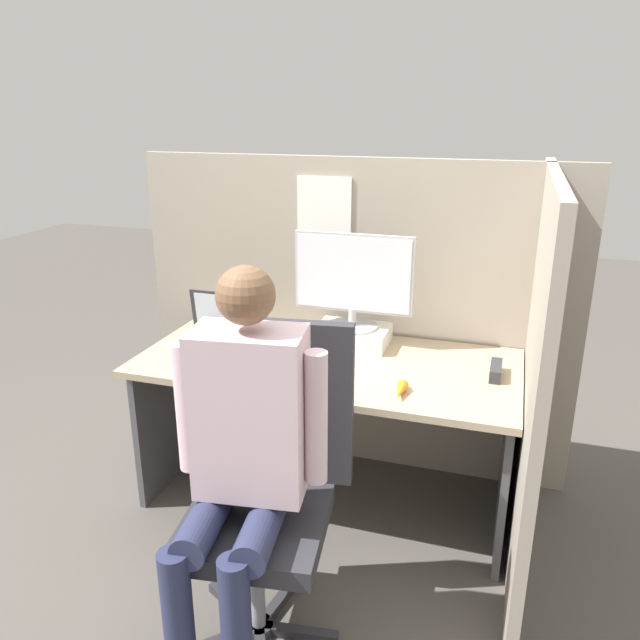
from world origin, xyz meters
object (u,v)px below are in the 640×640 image
paper_box (352,335)px  carrot_toy (400,391)px  office_chair (271,481)px  monitor (353,280)px  stapler (496,371)px  laptop (223,335)px  person (242,449)px

paper_box → carrot_toy: bearing=-56.5°
carrot_toy → office_chair: bearing=-127.0°
monitor → paper_box: bearing=-90.0°
carrot_toy → stapler: bearing=41.2°
stapler → office_chair: bearing=-132.2°
laptop → stapler: size_ratio=2.27×
paper_box → carrot_toy: size_ratio=2.35×
carrot_toy → laptop: bearing=162.2°
stapler → office_chair: size_ratio=0.15×
carrot_toy → person: 0.73m
stapler → carrot_toy: 0.45m
stapler → person: person is taller
monitor → laptop: 0.65m
laptop → stapler: laptop is taller
paper_box → stapler: bearing=-15.6°
laptop → carrot_toy: bearing=-17.8°
laptop → stapler: bearing=0.6°
paper_box → stapler: 0.68m
stapler → carrot_toy: bearing=-138.8°
person → carrot_toy: bearing=59.4°
laptop → office_chair: size_ratio=0.34×
laptop → paper_box: bearing=19.0°
office_chair → person: size_ratio=0.81×
stapler → person: 1.16m
paper_box → laptop: bearing=-161.0°
laptop → office_chair: office_chair is taller
paper_box → stapler: size_ratio=2.04×
person → paper_box: bearing=87.1°
stapler → office_chair: (-0.68, -0.76, -0.18)m
monitor → office_chair: monitor is taller
stapler → carrot_toy: size_ratio=1.16×
carrot_toy → office_chair: size_ratio=0.13×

